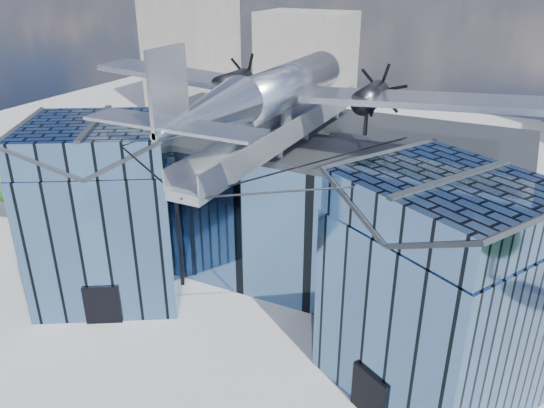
% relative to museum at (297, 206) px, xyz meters
% --- Properties ---
extents(ground_plane, '(120.00, 120.00, 0.00)m').
position_rel_museum_xyz_m(ground_plane, '(-0.00, -5.82, -5.54)').
color(ground_plane, gray).
extents(museum, '(32.88, 24.50, 17.60)m').
position_rel_museum_xyz_m(museum, '(0.00, 0.00, 0.00)').
color(museum, '#4A6D96').
rests_on(museum, ground).
extents(bg_towers, '(77.00, 24.50, 26.00)m').
position_rel_museum_xyz_m(bg_towers, '(1.45, 44.67, 4.47)').
color(bg_towers, slate).
rests_on(bg_towers, ground).
extents(tree_plaza_w, '(4.67, 4.67, 5.93)m').
position_rel_museum_xyz_m(tree_plaza_w, '(-17.04, -5.02, -1.52)').
color(tree_plaza_w, black).
rests_on(tree_plaza_w, ground).
extents(tree_side_w, '(3.50, 3.50, 5.24)m').
position_rel_museum_xyz_m(tree_side_w, '(-25.77, -2.62, -1.99)').
color(tree_side_w, black).
rests_on(tree_side_w, ground).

